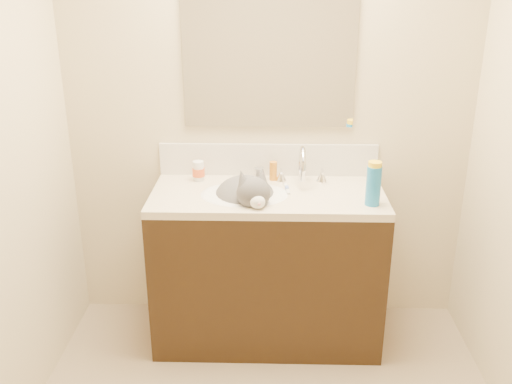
# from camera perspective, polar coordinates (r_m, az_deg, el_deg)

# --- Properties ---
(room_shell) EXTENTS (2.24, 2.54, 2.52)m
(room_shell) POSITION_cam_1_polar(r_m,az_deg,el_deg) (1.81, 1.15, 7.27)
(room_shell) COLOR #C9B795
(room_shell) RESTS_ON ground
(vanity_cabinet) EXTENTS (1.20, 0.55, 0.82)m
(vanity_cabinet) POSITION_cam_1_polar(r_m,az_deg,el_deg) (3.12, 1.13, -7.73)
(vanity_cabinet) COLOR black
(vanity_cabinet) RESTS_ON ground
(counter_slab) EXTENTS (1.20, 0.55, 0.04)m
(counter_slab) POSITION_cam_1_polar(r_m,az_deg,el_deg) (2.94, 1.19, -0.38)
(counter_slab) COLOR beige
(counter_slab) RESTS_ON vanity_cabinet
(basin) EXTENTS (0.45, 0.36, 0.14)m
(basin) POSITION_cam_1_polar(r_m,az_deg,el_deg) (2.93, -1.16, -1.49)
(basin) COLOR white
(basin) RESTS_ON vanity_cabinet
(faucet) EXTENTS (0.28, 0.20, 0.21)m
(faucet) POSITION_cam_1_polar(r_m,az_deg,el_deg) (3.04, 4.63, 2.40)
(faucet) COLOR silver
(faucet) RESTS_ON counter_slab
(cat) EXTENTS (0.44, 0.48, 0.34)m
(cat) POSITION_cam_1_polar(r_m,az_deg,el_deg) (2.91, -0.92, -0.61)
(cat) COLOR #494749
(cat) RESTS_ON basin
(backsplash) EXTENTS (1.20, 0.02, 0.18)m
(backsplash) POSITION_cam_1_polar(r_m,az_deg,el_deg) (3.15, 1.24, 3.24)
(backsplash) COLOR beige
(backsplash) RESTS_ON counter_slab
(mirror) EXTENTS (0.90, 0.02, 0.80)m
(mirror) POSITION_cam_1_polar(r_m,az_deg,el_deg) (3.02, 1.33, 13.95)
(mirror) COLOR white
(mirror) RESTS_ON room_shell
(pill_bottle) EXTENTS (0.07, 0.07, 0.11)m
(pill_bottle) POSITION_cam_1_polar(r_m,az_deg,el_deg) (3.10, -5.77, 2.11)
(pill_bottle) COLOR silver
(pill_bottle) RESTS_ON counter_slab
(pill_label) EXTENTS (0.08, 0.08, 0.04)m
(pill_label) POSITION_cam_1_polar(r_m,az_deg,el_deg) (3.10, -5.76, 1.99)
(pill_label) COLOR #D95524
(pill_label) RESTS_ON pill_bottle
(silver_jar) EXTENTS (0.07, 0.07, 0.06)m
(silver_jar) POSITION_cam_1_polar(r_m,az_deg,el_deg) (3.10, 0.32, 1.85)
(silver_jar) COLOR #B7B7BC
(silver_jar) RESTS_ON counter_slab
(amber_bottle) EXTENTS (0.05, 0.05, 0.10)m
(amber_bottle) POSITION_cam_1_polar(r_m,az_deg,el_deg) (3.09, 1.73, 2.12)
(amber_bottle) COLOR #C17016
(amber_bottle) RESTS_ON counter_slab
(toothbrush) EXTENTS (0.03, 0.15, 0.01)m
(toothbrush) POSITION_cam_1_polar(r_m,az_deg,el_deg) (2.97, 3.11, 0.35)
(toothbrush) COLOR silver
(toothbrush) RESTS_ON counter_slab
(toothbrush_head) EXTENTS (0.02, 0.03, 0.02)m
(toothbrush_head) POSITION_cam_1_polar(r_m,az_deg,el_deg) (2.97, 3.11, 0.41)
(toothbrush_head) COLOR #5E75C8
(toothbrush_head) RESTS_ON counter_slab
(spray_can) EXTENTS (0.09, 0.09, 0.20)m
(spray_can) POSITION_cam_1_polar(r_m,az_deg,el_deg) (2.80, 11.65, 0.61)
(spray_can) COLOR #1B74BF
(spray_can) RESTS_ON counter_slab
(spray_cap) EXTENTS (0.08, 0.08, 0.04)m
(spray_cap) POSITION_cam_1_polar(r_m,az_deg,el_deg) (2.77, 11.81, 2.59)
(spray_cap) COLOR yellow
(spray_cap) RESTS_ON spray_can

